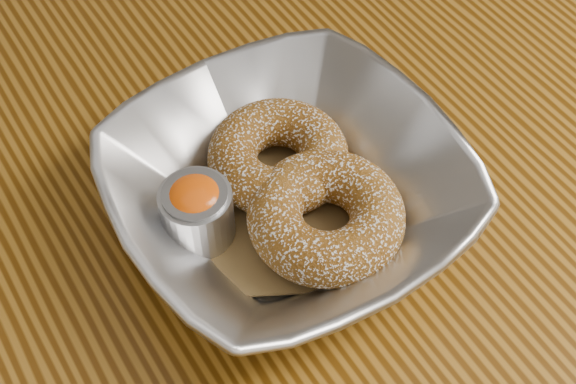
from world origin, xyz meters
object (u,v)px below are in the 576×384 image
table (365,188)px  ramekin (197,211)px  donut_front (326,216)px  serving_bowl (288,191)px  donut_back (278,156)px

table → ramekin: (-0.18, -0.03, 0.13)m
donut_front → serving_bowl: bearing=109.1°
table → ramekin: ramekin is taller
table → ramekin: 0.23m
serving_bowl → donut_front: 0.03m
table → serving_bowl: bearing=-157.1°
donut_front → donut_back: bearing=89.2°
serving_bowl → donut_front: size_ratio=2.23×
donut_front → ramekin: size_ratio=2.13×
table → ramekin: size_ratio=22.73×
serving_bowl → ramekin: size_ratio=4.76×
donut_back → ramekin: (-0.08, -0.02, 0.01)m
serving_bowl → table: bearing=22.9°
table → serving_bowl: size_ratio=4.78×
ramekin → donut_back: bearing=12.1°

